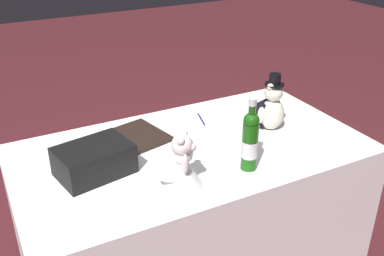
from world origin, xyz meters
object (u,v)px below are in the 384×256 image
object	(u,v)px
teddy_bear_groom	(271,108)
champagne_bottle	(250,140)
signing_pen	(201,119)
teddy_bear_bride	(179,163)
guestbook	(139,136)
gift_case_black	(94,160)

from	to	relation	value
teddy_bear_groom	champagne_bottle	distance (m)	0.40
signing_pen	teddy_bear_bride	bearing A→B (deg)	-126.68
champagne_bottle	guestbook	world-z (taller)	champagne_bottle
teddy_bear_bride	signing_pen	distance (m)	0.61
gift_case_black	signing_pen	bearing A→B (deg)	21.34
signing_pen	guestbook	distance (m)	0.36
signing_pen	guestbook	size ratio (longest dim) A/B	0.53
teddy_bear_bride	gift_case_black	distance (m)	0.36
champagne_bottle	signing_pen	world-z (taller)	champagne_bottle
teddy_bear_bride	guestbook	bearing A→B (deg)	88.99
teddy_bear_groom	teddy_bear_bride	distance (m)	0.66
teddy_bear_groom	guestbook	size ratio (longest dim) A/B	1.07
gift_case_black	champagne_bottle	bearing A→B (deg)	-23.89
teddy_bear_groom	guestbook	bearing A→B (deg)	161.80
teddy_bear_groom	guestbook	xyz separation A→B (m)	(-0.61, 0.20, -0.10)
teddy_bear_groom	signing_pen	distance (m)	0.36
teddy_bear_groom	signing_pen	bearing A→B (deg)	136.94
signing_pen	gift_case_black	distance (m)	0.68
gift_case_black	guestbook	xyz separation A→B (m)	(0.28, 0.21, -0.05)
teddy_bear_bride	champagne_bottle	size ratio (longest dim) A/B	0.73
guestbook	champagne_bottle	bearing A→B (deg)	-70.01
gift_case_black	guestbook	bearing A→B (deg)	37.03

